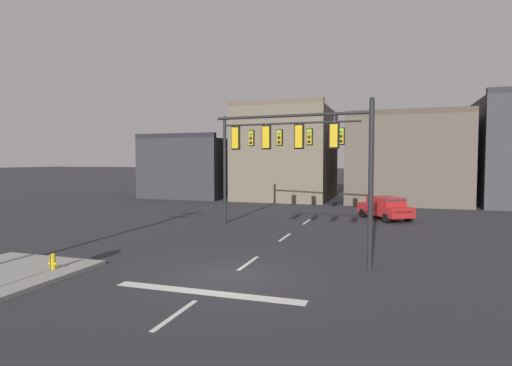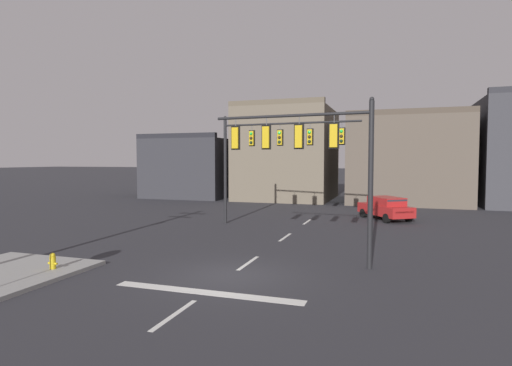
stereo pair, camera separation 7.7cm
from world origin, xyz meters
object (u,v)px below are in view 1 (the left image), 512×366
car_lot_nearside (385,208)px  fire_hydrant (53,264)px  signal_mast_near_side (312,150)px  signal_mast_far_side (268,147)px

car_lot_nearside → fire_hydrant: car_lot_nearside is taller
fire_hydrant → car_lot_nearside: bearing=58.2°
signal_mast_near_side → car_lot_nearside: signal_mast_near_side is taller
car_lot_nearside → signal_mast_far_side: bearing=-143.0°
signal_mast_near_side → signal_mast_far_side: size_ratio=0.75×
signal_mast_near_side → car_lot_nearside: 14.58m
signal_mast_near_side → fire_hydrant: signal_mast_near_side is taller
signal_mast_far_side → car_lot_nearside: signal_mast_far_side is taller
fire_hydrant → signal_mast_near_side: bearing=27.1°
signal_mast_near_side → car_lot_nearside: (2.57, 13.86, -3.75)m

